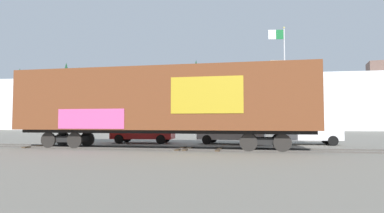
{
  "coord_description": "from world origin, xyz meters",
  "views": [
    {
      "loc": [
        4.88,
        -17.37,
        1.5
      ],
      "look_at": [
        1.97,
        2.55,
        2.54
      ],
      "focal_mm": 28.96,
      "sensor_mm": 36.0,
      "label": 1
    }
  ],
  "objects_px": {
    "freight_car": "(161,101)",
    "parked_car_red": "(142,132)",
    "parked_car_white": "(305,131)",
    "parked_car_silver": "(231,132)",
    "flagpole": "(282,68)"
  },
  "relations": [
    {
      "from": "parked_car_white",
      "to": "parked_car_silver",
      "type": "bearing_deg",
      "value": -178.08
    },
    {
      "from": "freight_car",
      "to": "parked_car_red",
      "type": "distance_m",
      "value": 5.39
    },
    {
      "from": "freight_car",
      "to": "flagpole",
      "type": "xyz_separation_m",
      "value": [
        8.38,
        11.07,
        3.61
      ]
    },
    {
      "from": "parked_car_red",
      "to": "freight_car",
      "type": "bearing_deg",
      "value": -60.73
    },
    {
      "from": "freight_car",
      "to": "parked_car_white",
      "type": "relative_size",
      "value": 3.95
    },
    {
      "from": "freight_car",
      "to": "parked_car_silver",
      "type": "relative_size",
      "value": 3.63
    },
    {
      "from": "flagpole",
      "to": "parked_car_silver",
      "type": "relative_size",
      "value": 2.13
    },
    {
      "from": "flagpole",
      "to": "parked_car_white",
      "type": "xyz_separation_m",
      "value": [
        0.55,
        -6.47,
        -5.48
      ]
    },
    {
      "from": "freight_car",
      "to": "parked_car_white",
      "type": "xyz_separation_m",
      "value": [
        8.92,
        4.6,
        -1.87
      ]
    },
    {
      "from": "freight_car",
      "to": "parked_car_red",
      "type": "height_order",
      "value": "freight_car"
    },
    {
      "from": "freight_car",
      "to": "parked_car_red",
      "type": "bearing_deg",
      "value": 119.27
    },
    {
      "from": "flagpole",
      "to": "parked_car_white",
      "type": "relative_size",
      "value": 2.32
    },
    {
      "from": "parked_car_red",
      "to": "parked_car_silver",
      "type": "bearing_deg",
      "value": 0.25
    },
    {
      "from": "parked_car_red",
      "to": "flagpole",
      "type": "bearing_deg",
      "value": 31.6
    },
    {
      "from": "parked_car_red",
      "to": "parked_car_white",
      "type": "relative_size",
      "value": 1.02
    }
  ]
}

